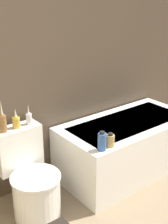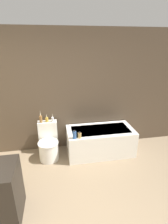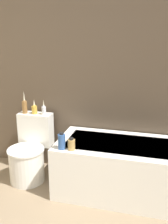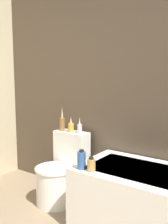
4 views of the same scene
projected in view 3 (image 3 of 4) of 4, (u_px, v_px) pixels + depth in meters
name	position (u px, v px, depth m)	size (l,w,h in m)	color
wall_back_tiled	(60.00, 65.00, 3.08)	(6.40, 0.06, 2.60)	brown
bathtub	(124.00, 168.00, 2.78)	(1.43, 0.72, 0.57)	white
toilet	(30.00, 153.00, 3.08)	(0.42, 0.59, 0.74)	white
vase_gold	(25.00, 106.00, 3.13)	(0.06, 0.06, 0.27)	olive
vase_silver	(34.00, 109.00, 3.11)	(0.06, 0.06, 0.17)	gold
vase_bronze	(44.00, 110.00, 3.09)	(0.05, 0.05, 0.18)	silver
shampoo_bottle_tall	(62.00, 141.00, 2.56)	(0.07, 0.07, 0.17)	#335999
shampoo_bottle_short	(71.00, 144.00, 2.55)	(0.07, 0.07, 0.13)	tan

